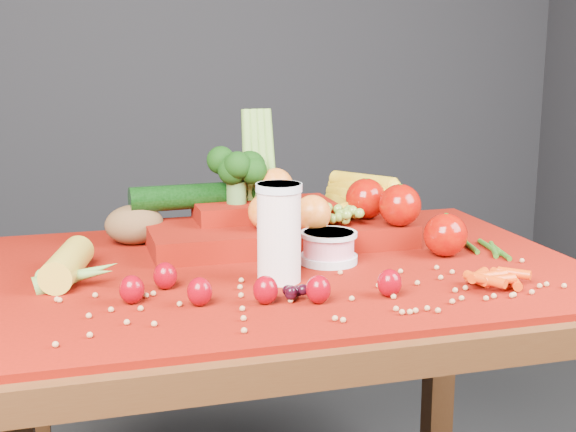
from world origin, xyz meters
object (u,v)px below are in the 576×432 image
object	(u,v)px
table	(291,320)
yogurt_bowl	(329,246)
produce_mound	(294,214)
milk_glass	(279,229)

from	to	relation	value
table	yogurt_bowl	bearing A→B (deg)	-2.24
table	yogurt_bowl	xyz separation A→B (m)	(0.07, -0.00, 0.14)
table	yogurt_bowl	world-z (taller)	yogurt_bowl
yogurt_bowl	produce_mound	size ratio (longest dim) A/B	0.18
table	produce_mound	bearing A→B (deg)	71.36
milk_glass	produce_mound	size ratio (longest dim) A/B	0.28
milk_glass	yogurt_bowl	world-z (taller)	milk_glass
yogurt_bowl	produce_mound	distance (m)	0.16
yogurt_bowl	table	bearing A→B (deg)	177.76
table	produce_mound	size ratio (longest dim) A/B	1.80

